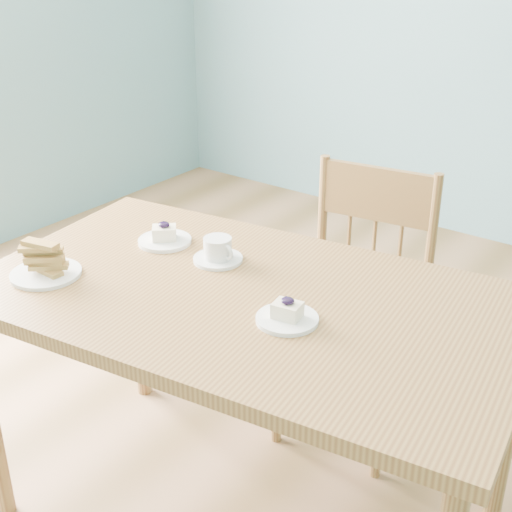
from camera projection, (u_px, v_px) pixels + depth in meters
room at (300, 80)px, 1.48m from camera, size 5.01×5.01×2.71m
dining_table at (246, 319)px, 1.89m from camera, size 1.53×1.00×0.77m
dining_chair at (356, 306)px, 2.38m from camera, size 0.48×0.46×0.93m
cheesecake_plate_near at (287, 315)px, 1.72m from camera, size 0.15×0.15×0.06m
cheesecake_plate_far at (165, 237)px, 2.14m from camera, size 0.16×0.16×0.07m
coffee_cup at (218, 251)px, 2.02m from camera, size 0.14×0.14×0.07m
biscotti_plate at (45, 264)px, 1.93m from camera, size 0.19×0.19×0.10m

